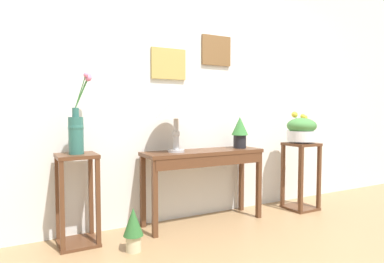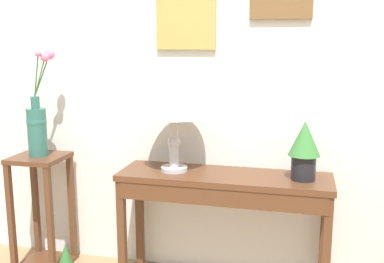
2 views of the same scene
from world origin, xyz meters
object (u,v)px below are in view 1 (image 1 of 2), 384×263
Objects in this scene: pedestal_stand_left at (77,200)px; potted_plant_floor at (133,227)px; table_lamp at (176,109)px; flower_vase_tall_left at (77,128)px; potted_plant_on_console at (240,131)px; console_table at (204,162)px; planter_bowl_wide_right at (302,130)px; pedestal_stand_right at (301,176)px.

potted_plant_floor is at bearing -44.63° from pedestal_stand_left.
flower_vase_tall_left is (-0.90, 0.01, -0.16)m from table_lamp.
table_lamp is at bearing -0.65° from pedestal_stand_left.
pedestal_stand_left is at bearing 179.55° from potted_plant_on_console.
potted_plant_floor is at bearing -159.07° from console_table.
planter_bowl_wide_right is (1.21, -0.11, 0.29)m from console_table.
planter_bowl_wide_right is (2.41, -0.14, -0.07)m from flower_vase_tall_left.
potted_plant_on_console is at bearing 2.61° from console_table.
flower_vase_tall_left is at bearing 176.71° from planter_bowl_wide_right.
potted_plant_on_console is 1.64m from flower_vase_tall_left.
pedestal_stand_left reaches higher than potted_plant_floor.
console_table is 0.53m from potted_plant_on_console.
potted_plant_floor is (-1.29, -0.34, -0.72)m from potted_plant_on_console.
flower_vase_tall_left is at bearing 179.55° from potted_plant_on_console.
planter_bowl_wide_right is 0.99× the size of potted_plant_floor.
planter_bowl_wide_right is 2.18m from potted_plant_floor.
potted_plant_on_console is at bearing -0.21° from table_lamp.
planter_bowl_wide_right is at bearing -4.99° from console_table.
pedestal_stand_right is 2.15× the size of planter_bowl_wide_right.
flower_vase_tall_left is at bearing -1.85° from pedestal_stand_left.
potted_plant_on_console reaches higher than potted_plant_floor.
potted_plant_on_console is (0.74, -0.00, -0.23)m from table_lamp.
potted_plant_on_console is 0.49× the size of flower_vase_tall_left.
table_lamp is 1.61× the size of potted_plant_on_console.
console_table is 1.61× the size of pedestal_stand_left.
pedestal_stand_left is at bearing 178.15° from flower_vase_tall_left.
potted_plant_on_console is 1.51m from potted_plant_floor.
planter_bowl_wide_right is at bearing -3.29° from pedestal_stand_left.
planter_bowl_wide_right reaches higher than pedestal_stand_left.
planter_bowl_wide_right reaches higher than console_table.
pedestal_stand_left is 2.42m from pedestal_stand_right.
table_lamp is at bearing -0.64° from flower_vase_tall_left.
planter_bowl_wide_right is at bearing -3.29° from flower_vase_tall_left.
pedestal_stand_right is at bearing -5.01° from console_table.
console_table is 1.23m from pedestal_stand_right.
table_lamp is at bearing 175.11° from pedestal_stand_right.
table_lamp is (-0.30, 0.02, 0.52)m from console_table.
table_lamp is 0.91m from flower_vase_tall_left.
planter_bowl_wide_right reaches higher than pedestal_stand_right.
table_lamp reaches higher than planter_bowl_wide_right.
potted_plant_floor is (0.35, -0.36, -0.78)m from flower_vase_tall_left.
pedestal_stand_right is 0.53m from planter_bowl_wide_right.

